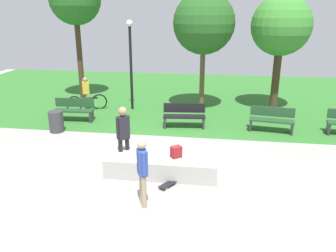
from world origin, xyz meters
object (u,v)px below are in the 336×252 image
(skater_watching, at_px, (123,132))
(skateboard_by_ledge, at_px, (171,183))
(tree_slender_maple, at_px, (75,0))
(skater_performing_trick, at_px, (142,168))
(tree_broad_elm, at_px, (204,23))
(trash_bin, at_px, (56,122))
(park_bench_near_lamppost, at_px, (272,119))
(park_bench_by_oak, at_px, (184,115))
(tree_tall_oak, at_px, (281,27))
(backpack_on_ledge, at_px, (176,152))
(lamp_post, at_px, (131,56))
(concrete_ledge, at_px, (162,165))
(park_bench_far_right, at_px, (74,109))
(cyclist_on_bicycle, at_px, (86,96))

(skater_watching, height_order, skateboard_by_ledge, skater_watching)
(tree_slender_maple, bearing_deg, skater_performing_trick, -61.34)
(tree_broad_elm, bearing_deg, trash_bin, -143.68)
(skater_performing_trick, bearing_deg, park_bench_near_lamppost, 57.10)
(tree_broad_elm, bearing_deg, tree_slender_maple, 168.77)
(park_bench_by_oak, bearing_deg, tree_tall_oak, 39.11)
(tree_tall_oak, relative_size, trash_bin, 6.31)
(backpack_on_ledge, bearing_deg, tree_broad_elm, -131.32)
(park_bench_near_lamppost, bearing_deg, tree_tall_oak, 80.89)
(tree_tall_oak, bearing_deg, skater_watching, -126.86)
(tree_slender_maple, height_order, trash_bin, tree_slender_maple)
(tree_broad_elm, distance_m, tree_slender_maple, 6.31)
(park_bench_by_oak, bearing_deg, tree_slender_maple, 145.58)
(park_bench_by_oak, height_order, lamp_post, lamp_post)
(park_bench_by_oak, distance_m, tree_slender_maple, 8.00)
(backpack_on_ledge, height_order, skateboard_by_ledge, backpack_on_ledge)
(concrete_ledge, height_order, tree_tall_oak, tree_tall_oak)
(concrete_ledge, bearing_deg, lamp_post, 110.91)
(park_bench_by_oak, xyz_separation_m, tree_broad_elm, (0.52, 2.62, 3.27))
(tree_tall_oak, bearing_deg, tree_slender_maple, 175.21)
(skateboard_by_ledge, relative_size, park_bench_far_right, 0.49)
(park_bench_near_lamppost, relative_size, cyclist_on_bicycle, 1.00)
(backpack_on_ledge, relative_size, park_bench_far_right, 0.20)
(skateboard_by_ledge, bearing_deg, park_bench_by_oak, 91.43)
(park_bench_near_lamppost, relative_size, tree_slender_maple, 0.28)
(skater_watching, height_order, tree_tall_oak, tree_tall_oak)
(concrete_ledge, distance_m, tree_broad_elm, 7.53)
(trash_bin, bearing_deg, park_bench_far_right, 83.79)
(park_bench_far_right, bearing_deg, tree_tall_oak, 19.37)
(park_bench_far_right, bearing_deg, tree_slender_maple, 106.45)
(trash_bin, bearing_deg, concrete_ledge, -32.62)
(skateboard_by_ledge, xyz_separation_m, park_bench_by_oak, (-0.12, 4.62, 0.42))
(trash_bin, xyz_separation_m, cyclist_on_bicycle, (0.10, 2.88, 0.24))
(tree_tall_oak, bearing_deg, cyclist_on_bicycle, -170.76)
(trash_bin, bearing_deg, park_bench_by_oak, 14.23)
(tree_broad_elm, xyz_separation_m, tree_tall_oak, (3.23, 0.43, -0.13))
(trash_bin, bearing_deg, lamp_post, 58.49)
(lamp_post, bearing_deg, park_bench_by_oak, -40.17)
(park_bench_near_lamppost, bearing_deg, lamp_post, 159.31)
(skateboard_by_ledge, bearing_deg, tree_broad_elm, 86.82)
(skater_watching, distance_m, park_bench_by_oak, 4.05)
(backpack_on_ledge, distance_m, park_bench_far_right, 6.27)
(tree_tall_oak, bearing_deg, trash_bin, -153.28)
(backpack_on_ledge, distance_m, park_bench_near_lamppost, 5.05)
(tree_slender_maple, bearing_deg, concrete_ledge, -55.60)
(skater_watching, relative_size, skateboard_by_ledge, 2.31)
(park_bench_far_right, bearing_deg, tree_broad_elm, 26.21)
(lamp_post, height_order, trash_bin, lamp_post)
(trash_bin, bearing_deg, cyclist_on_bicycle, 88.10)
(skater_watching, height_order, trash_bin, skater_watching)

